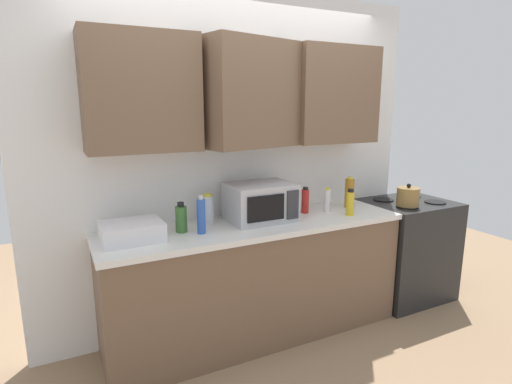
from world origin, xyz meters
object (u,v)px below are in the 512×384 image
object	(u,v)px
dish_rack	(132,231)
bottle_white_jar	(327,200)
kettle	(408,197)
stove_range	(405,249)
bottle_blue_cleaner	(201,216)
microwave	(260,202)
bottle_clear_tall	(208,209)
bottle_amber_vinegar	(349,193)
bottle_red_sauce	(305,201)
bottle_green_oil	(181,218)
bottle_yellow_mustard	(350,203)

from	to	relation	value
dish_rack	bottle_white_jar	world-z (taller)	bottle_white_jar
kettle	dish_rack	world-z (taller)	kettle
stove_range	bottle_blue_cleaner	size ratio (longest dim) A/B	3.47
microwave	bottle_clear_tall	size ratio (longest dim) A/B	2.15
microwave	bottle_amber_vinegar	xyz separation A→B (m)	(0.85, 0.01, -0.02)
bottle_red_sauce	kettle	bearing A→B (deg)	-14.83
bottle_blue_cleaner	kettle	bearing A→B (deg)	-3.21
bottle_white_jar	bottle_blue_cleaner	size ratio (longest dim) A/B	0.76
bottle_amber_vinegar	bottle_green_oil	distance (m)	1.47
bottle_amber_vinegar	bottle_red_sauce	distance (m)	0.44
bottle_white_jar	bottle_red_sauce	size ratio (longest dim) A/B	0.95
bottle_amber_vinegar	bottle_red_sauce	xyz separation A→B (m)	(-0.44, 0.01, -0.02)
bottle_red_sauce	bottle_blue_cleaner	world-z (taller)	bottle_blue_cleaner
microwave	bottle_amber_vinegar	distance (m)	0.85
bottle_white_jar	bottle_clear_tall	size ratio (longest dim) A/B	0.90
kettle	bottle_blue_cleaner	xyz separation A→B (m)	(-1.80, 0.10, 0.03)
kettle	dish_rack	size ratio (longest dim) A/B	0.51
microwave	bottle_blue_cleaner	distance (m)	0.51
kettle	bottle_white_jar	distance (m)	0.72
bottle_white_jar	bottle_amber_vinegar	world-z (taller)	bottle_amber_vinegar
microwave	bottle_green_oil	world-z (taller)	microwave
kettle	microwave	bearing A→B (deg)	170.85
bottle_amber_vinegar	bottle_yellow_mustard	size ratio (longest dim) A/B	1.23
bottle_clear_tall	dish_rack	bearing A→B (deg)	-165.51
bottle_white_jar	bottle_clear_tall	xyz separation A→B (m)	(-0.98, 0.12, 0.01)
bottle_clear_tall	bottle_red_sauce	size ratio (longest dim) A/B	1.05
kettle	bottle_green_oil	size ratio (longest dim) A/B	0.92
stove_range	bottle_blue_cleaner	world-z (taller)	bottle_blue_cleaner
bottle_white_jar	dish_rack	bearing A→B (deg)	-178.90
kettle	bottle_amber_vinegar	size ratio (longest dim) A/B	0.74
kettle	bottle_clear_tall	xyz separation A→B (m)	(-1.68, 0.31, 0.02)
kettle	bottle_green_oil	xyz separation A→B (m)	(-1.91, 0.19, 0.00)
microwave	bottle_amber_vinegar	size ratio (longest dim) A/B	1.85
stove_range	microwave	bearing A→B (deg)	177.30
dish_rack	bottle_blue_cleaner	bearing A→B (deg)	-7.54
bottle_yellow_mustard	bottle_blue_cleaner	distance (m)	1.20
bottle_green_oil	bottle_blue_cleaner	size ratio (longest dim) A/B	0.79
stove_range	bottle_yellow_mustard	world-z (taller)	bottle_yellow_mustard
bottle_green_oil	bottle_clear_tall	xyz separation A→B (m)	(0.23, 0.11, 0.01)
bottle_yellow_mustard	bottle_blue_cleaner	bearing A→B (deg)	175.93
bottle_yellow_mustard	bottle_clear_tall	world-z (taller)	bottle_clear_tall
bottle_green_oil	bottle_blue_cleaner	world-z (taller)	bottle_blue_cleaner
bottle_white_jar	bottle_clear_tall	world-z (taller)	bottle_clear_tall
microwave	bottle_blue_cleaner	world-z (taller)	microwave
kettle	bottle_red_sauce	size ratio (longest dim) A/B	0.91
bottle_white_jar	stove_range	bearing A→B (deg)	-3.28
bottle_green_oil	bottle_yellow_mustard	bearing A→B (deg)	-7.77
dish_rack	bottle_amber_vinegar	distance (m)	1.80
bottle_green_oil	bottle_amber_vinegar	bearing A→B (deg)	1.07
dish_rack	stove_range	bearing A→B (deg)	-0.47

